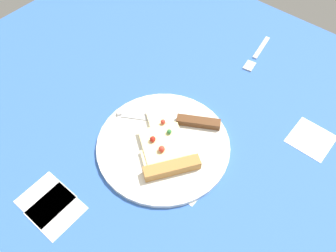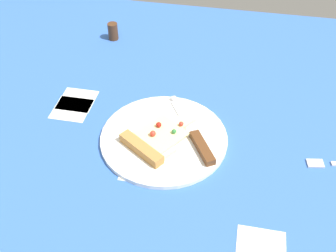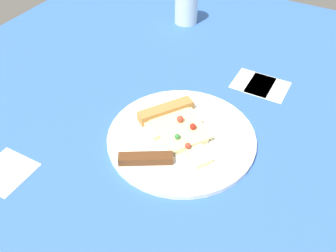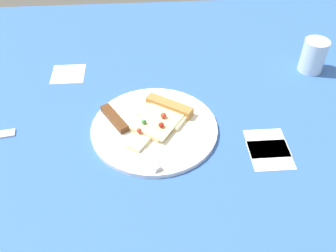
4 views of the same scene
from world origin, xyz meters
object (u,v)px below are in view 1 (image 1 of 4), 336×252
at_px(pizza_slice, 166,151).
at_px(fork, 257,54).
at_px(plate, 163,145).
at_px(knife, 179,120).

bearing_deg(pizza_slice, fork, 36.86).
bearing_deg(plate, fork, -0.37).
height_order(plate, pizza_slice, pizza_slice).
bearing_deg(plate, pizza_slice, -124.54).
xyz_separation_m(knife, fork, (0.32, -0.02, -0.01)).
bearing_deg(knife, fork, -33.24).
bearing_deg(fork, pizza_slice, 83.41).
distance_m(plate, knife, 0.07).
bearing_deg(fork, knife, 78.04).
xyz_separation_m(plate, fork, (0.39, -0.00, -0.00)).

